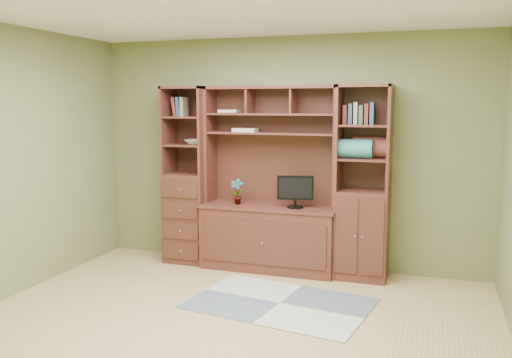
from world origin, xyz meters
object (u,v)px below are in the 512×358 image
(left_tower, at_px, (188,175))
(right_tower, at_px, (363,183))
(center_hutch, at_px, (269,179))
(monitor, at_px, (295,186))

(left_tower, bearing_deg, right_tower, 0.00)
(left_tower, xyz_separation_m, right_tower, (2.02, 0.00, 0.00))
(center_hutch, relative_size, right_tower, 1.00)
(center_hutch, xyz_separation_m, right_tower, (1.02, 0.04, 0.00))
(left_tower, relative_size, monitor, 4.23)
(center_hutch, distance_m, monitor, 0.32)
(left_tower, xyz_separation_m, monitor, (1.31, -0.07, -0.05))
(right_tower, xyz_separation_m, monitor, (-0.72, -0.07, -0.05))
(right_tower, distance_m, monitor, 0.72)
(center_hutch, bearing_deg, right_tower, 2.23)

